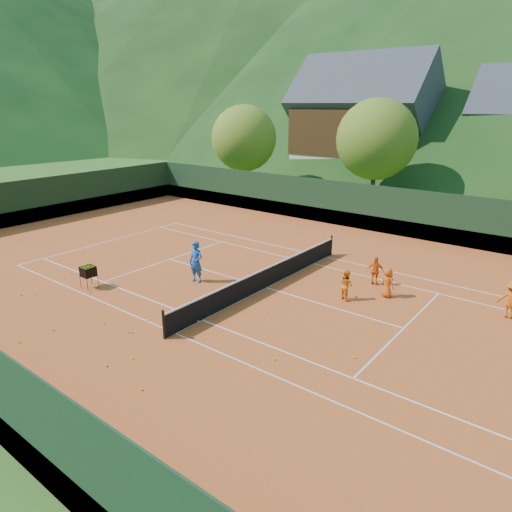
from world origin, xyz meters
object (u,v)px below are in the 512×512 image
Objects in this scene: student_a at (346,285)px; tennis_net at (266,277)px; student_c at (388,283)px; student_b at (376,271)px; student_d at (511,300)px; ball_hopper at (88,272)px; chalet_left at (363,127)px; coach at (196,262)px.

student_a is 3.60m from tennis_net.
student_a is 1.84m from student_c.
tennis_net is (-3.72, -3.38, -0.17)m from student_b.
ball_hopper is (-15.56, -8.28, -0.00)m from student_d.
student_b is 1.33× the size of ball_hopper.
tennis_net is 32.04m from chalet_left.
student_b is (0.29, 2.31, 0.01)m from student_a.
chalet_left is (-14.71, 27.61, 4.98)m from student_c.
ball_hopper is (-3.33, -3.48, -0.23)m from coach.
student_a is at bearing 17.30° from tennis_net.
coach is at bearing 20.33° from student_d.
student_a is at bearing 69.69° from student_c.
student_a is at bearing 13.39° from coach.
student_d is (4.55, 1.01, 0.10)m from student_c.
student_b is 12.99m from ball_hopper.
coach is 1.95× the size of ball_hopper.
student_a is at bearing 20.69° from student_d.
student_c is (1.27, 1.32, -0.01)m from student_a.
chalet_left is at bearing 108.43° from tennis_net.
student_d reaches higher than student_a.
tennis_net is (-9.26, -3.40, -0.25)m from student_d.
student_c reaches higher than tennis_net.
student_a is 6.27m from student_d.
coach is at bearing 24.37° from student_b.
coach is 1.30× the size of student_d.
coach reaches higher than student_b.
student_b reaches higher than ball_hopper.
student_b is 5.54m from student_d.
chalet_left reaches higher than coach.
student_c is 0.09× the size of chalet_left.
chalet_left is at bearing 96.05° from ball_hopper.
coach is at bearing -154.71° from tennis_net.
coach is 4.83m from ball_hopper.
student_b reaches higher than student_c.
student_b is at bearing 27.84° from coach.
student_d is at bearing 169.00° from student_b.
tennis_net is at bearing 50.53° from student_c.
ball_hopper is (-10.02, -8.27, 0.08)m from student_b.
coach is 32.51m from chalet_left.
student_a is 2.33m from student_b.
tennis_net is 12.07× the size of ball_hopper.
student_c is (0.99, -0.99, -0.02)m from student_b.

